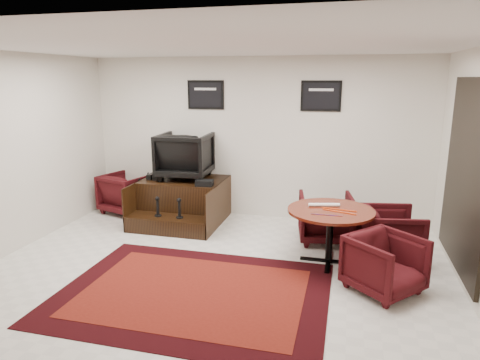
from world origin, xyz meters
name	(u,v)px	position (x,y,z in m)	size (l,w,h in m)	color
ground	(213,274)	(0.00, 0.00, 0.00)	(6.00, 6.00, 0.00)	beige
room_shell	(247,135)	(0.41, 0.12, 1.79)	(6.02, 5.02, 2.81)	silver
area_rug	(193,292)	(-0.07, -0.52, 0.01)	(3.09, 2.32, 0.01)	black
shine_podium	(183,202)	(-1.15, 1.90, 0.33)	(1.41, 1.45, 0.73)	black
shine_chair	(185,153)	(-1.15, 2.05, 1.17)	(0.86, 0.80, 0.88)	black
shoes_pair	(155,176)	(-1.64, 1.86, 0.77)	(0.23, 0.27, 0.09)	black
polish_kit	(204,183)	(-0.66, 1.62, 0.77)	(0.28, 0.19, 0.10)	black
umbrella_black	(134,198)	(-1.99, 1.72, 0.39)	(0.29, 0.11, 0.79)	black
umbrella_hooked	(143,193)	(-1.96, 1.98, 0.42)	(0.31, 0.12, 0.84)	black
armchair_side	(127,191)	(-2.35, 2.10, 0.40)	(0.78, 0.73, 0.80)	black
meeting_table	(331,216)	(1.41, 0.74, 0.66)	(1.14, 1.14, 0.75)	#441309
table_chair_back	(326,215)	(1.31, 1.55, 0.40)	(0.78, 0.73, 0.80)	black
table_chair_window	(391,231)	(2.21, 1.08, 0.39)	(0.76, 0.71, 0.79)	black
table_chair_corner	(385,261)	(2.07, 0.07, 0.38)	(0.73, 0.68, 0.75)	black
paper_roll	(324,205)	(1.31, 0.85, 0.77)	(0.05, 0.05, 0.42)	white
table_clutter	(337,212)	(1.48, 0.65, 0.75)	(0.57, 0.32, 0.01)	#ED420D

